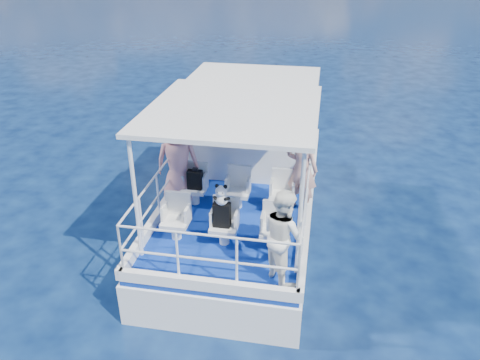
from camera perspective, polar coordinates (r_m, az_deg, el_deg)
name	(u,v)px	position (r m, az deg, el deg)	size (l,w,h in m)	color
ground	(236,248)	(9.98, -0.50, -8.33)	(2000.00, 2000.00, 0.00)	#071636
hull	(244,223)	(10.79, 0.50, -5.28)	(3.00, 7.00, 1.60)	white
deck	(244,191)	(10.36, 0.52, -1.32)	(2.90, 6.90, 0.10)	navy
cabin	(254,122)	(11.05, 1.72, 7.13)	(2.85, 2.00, 2.20)	white
canopy	(233,109)	(8.35, -0.84, 8.64)	(3.00, 3.20, 0.08)	white
canopy_posts	(233,168)	(8.74, -0.86, 1.43)	(2.77, 2.97, 2.20)	white
railings	(230,205)	(8.74, -1.24, -3.03)	(2.84, 3.59, 1.00)	white
seat_port_fwd	(195,195)	(9.74, -5.51, -1.84)	(0.48, 0.46, 0.38)	silver
seat_center_fwd	(238,199)	(9.55, -0.30, -2.32)	(0.48, 0.46, 0.38)	silver
seat_stbd_fwd	(281,203)	(9.45, 5.08, -2.79)	(0.48, 0.46, 0.38)	silver
seat_port_aft	(176,229)	(8.68, -7.78, -5.95)	(0.48, 0.46, 0.38)	silver
seat_center_aft	(224,234)	(8.47, -1.93, -6.60)	(0.48, 0.46, 0.38)	silver
seat_stbd_aft	(274,239)	(8.35, 4.16, -7.21)	(0.48, 0.46, 0.38)	silver
passenger_port_fwd	(178,161)	(9.56, -7.57, 2.26)	(0.67, 0.48, 1.80)	pink
passenger_stbd_fwd	(302,169)	(9.26, 7.52, 1.32)	(0.65, 0.43, 1.78)	#D39688
passenger_stbd_aft	(283,235)	(7.39, 5.28, -6.71)	(0.77, 0.60, 1.59)	white
backpack_port	(195,180)	(9.51, -5.52, 0.03)	(0.30, 0.17, 0.39)	black
backpack_center	(222,215)	(8.23, -2.22, -4.28)	(0.30, 0.17, 0.45)	black
compact_camera	(195,170)	(9.41, -5.49, 1.28)	(0.11, 0.06, 0.06)	black
panda	(221,195)	(8.00, -2.29, -1.79)	(0.25, 0.21, 0.38)	white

